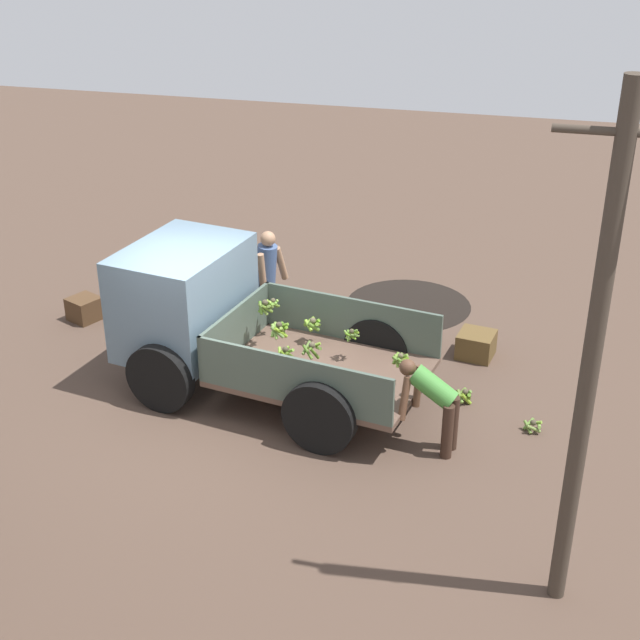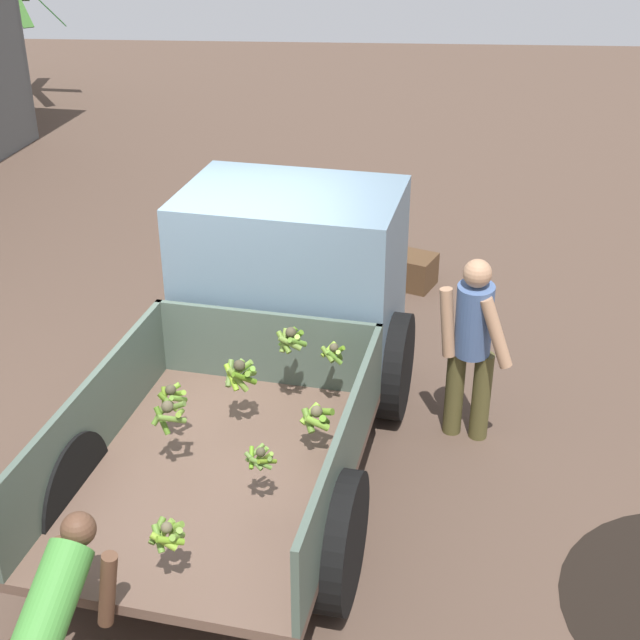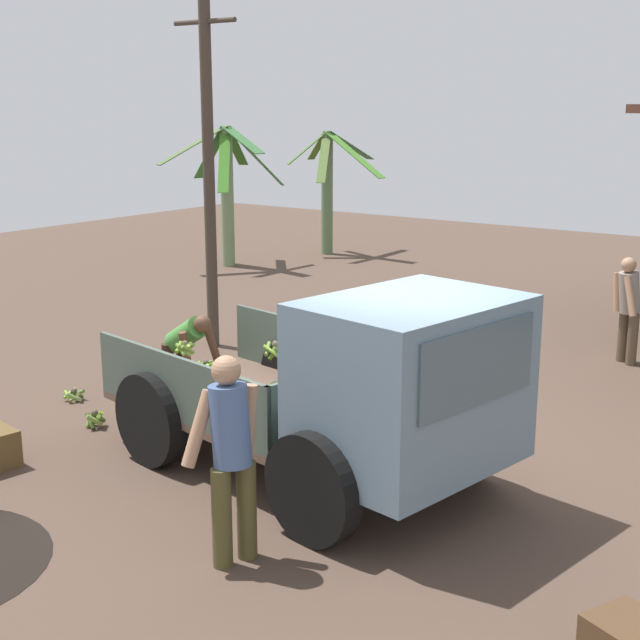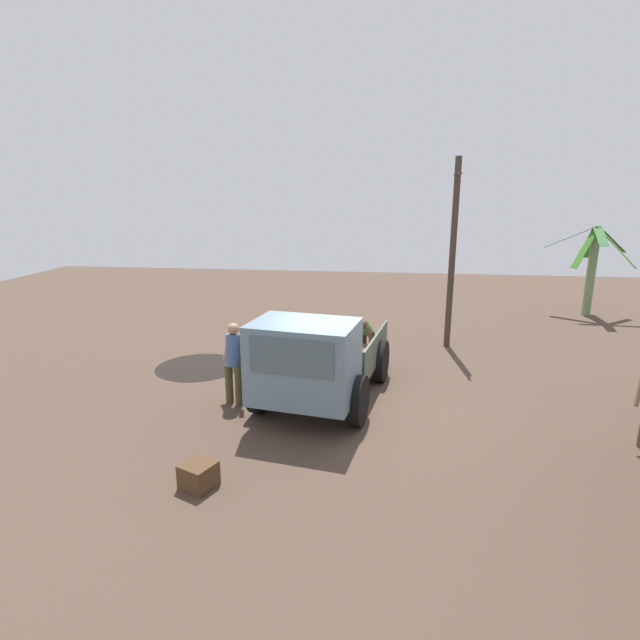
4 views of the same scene
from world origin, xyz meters
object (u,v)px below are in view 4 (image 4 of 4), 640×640
object	(u,v)px
cargo_truck	(312,363)
wooden_crate_0	(270,347)
utility_pole	(453,253)
person_worker_loading	(366,334)
banana_bunch_on_ground_1	(321,352)
wooden_crate_1	(199,475)
person_foreground_visitor	(234,360)
banana_bunch_on_ground_0	(342,343)

from	to	relation	value
cargo_truck	wooden_crate_0	world-z (taller)	cargo_truck
cargo_truck	utility_pole	bearing A→B (deg)	156.51
cargo_truck	person_worker_loading	world-z (taller)	cargo_truck
banana_bunch_on_ground_1	utility_pole	bearing A→B (deg)	111.03
wooden_crate_1	utility_pole	bearing A→B (deg)	149.74
person_foreground_visitor	wooden_crate_0	world-z (taller)	person_foreground_visitor
cargo_truck	banana_bunch_on_ground_1	xyz separation A→B (m)	(-3.53, -0.28, -0.93)
person_foreground_visitor	wooden_crate_1	world-z (taller)	person_foreground_visitor
wooden_crate_0	person_worker_loading	bearing A→B (deg)	83.65
cargo_truck	banana_bunch_on_ground_0	world-z (taller)	cargo_truck
cargo_truck	banana_bunch_on_ground_0	size ratio (longest dim) A/B	16.83
person_foreground_visitor	utility_pole	bearing A→B (deg)	-30.15
banana_bunch_on_ground_0	banana_bunch_on_ground_1	size ratio (longest dim) A/B	0.97
utility_pole	banana_bunch_on_ground_1	xyz separation A→B (m)	(1.32, -3.44, -2.54)
cargo_truck	person_worker_loading	bearing A→B (deg)	173.69
cargo_truck	person_foreground_visitor	bearing A→B (deg)	-89.37
wooden_crate_0	banana_bunch_on_ground_1	bearing A→B (deg)	89.72
wooden_crate_0	utility_pole	bearing A→B (deg)	105.23
cargo_truck	wooden_crate_0	xyz separation A→B (m)	(-3.53, -1.67, -0.85)
wooden_crate_1	person_foreground_visitor	bearing A→B (deg)	-173.36
utility_pole	wooden_crate_0	distance (m)	5.58
wooden_crate_0	banana_bunch_on_ground_0	bearing A→B (deg)	116.71
wooden_crate_1	wooden_crate_0	bearing A→B (deg)	-176.56
cargo_truck	person_foreground_visitor	distance (m)	1.66
banana_bunch_on_ground_0	banana_bunch_on_ground_1	xyz separation A→B (m)	(0.95, -0.48, 0.02)
cargo_truck	wooden_crate_1	size ratio (longest dim) A/B	9.82
banana_bunch_on_ground_0	wooden_crate_1	bearing A→B (deg)	-11.60
person_worker_loading	banana_bunch_on_ground_0	world-z (taller)	person_worker_loading
person_foreground_visitor	banana_bunch_on_ground_0	bearing A→B (deg)	-7.45
utility_pole	person_worker_loading	bearing A→B (deg)	-54.36
person_foreground_visitor	wooden_crate_1	distance (m)	3.15
cargo_truck	person_foreground_visitor	xyz separation A→B (m)	(-0.26, -1.64, -0.10)
person_foreground_visitor	person_worker_loading	size ratio (longest dim) A/B	1.44
banana_bunch_on_ground_0	wooden_crate_1	size ratio (longest dim) A/B	0.58
utility_pole	wooden_crate_1	bearing A→B (deg)	-30.26
wooden_crate_1	banana_bunch_on_ground_1	bearing A→B (deg)	170.88
person_worker_loading	utility_pole	bearing A→B (deg)	136.24
utility_pole	banana_bunch_on_ground_1	size ratio (longest dim) A/B	19.07
cargo_truck	utility_pole	distance (m)	6.01
person_foreground_visitor	person_worker_loading	distance (m)	3.95
cargo_truck	person_worker_loading	size ratio (longest dim) A/B	3.75
person_foreground_visitor	person_worker_loading	world-z (taller)	person_foreground_visitor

